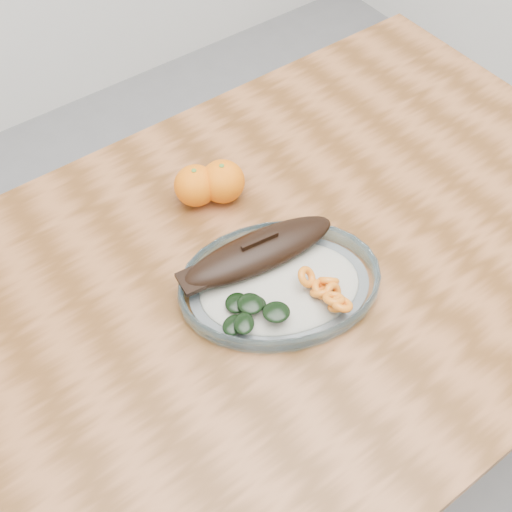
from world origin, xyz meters
name	(u,v)px	position (x,y,z in m)	size (l,w,h in m)	color
ground	(283,440)	(0.00, 0.00, 0.00)	(3.00, 3.00, 0.00)	slate
dining_table	(296,292)	(0.00, 0.00, 0.65)	(1.20, 0.80, 0.75)	#5B3515
plated_meal	(279,281)	(-0.06, -0.03, 0.77)	(0.71, 0.71, 0.08)	white
orange_left	(196,186)	(-0.07, 0.19, 0.79)	(0.07, 0.07, 0.07)	#F86205
orange_right	(223,181)	(-0.03, 0.17, 0.79)	(0.07, 0.07, 0.07)	#F86205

